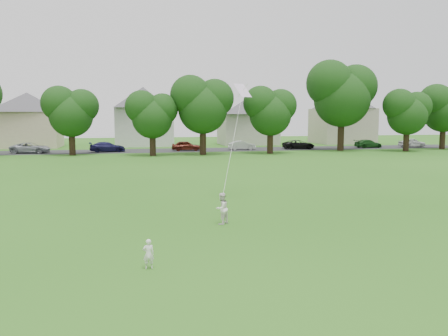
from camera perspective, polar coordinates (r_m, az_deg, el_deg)
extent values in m
plane|color=#245C15|center=(14.83, -3.55, -9.87)|extent=(160.00, 160.00, 0.00)
cube|color=#2D2D30|center=(56.26, -10.03, 2.23)|extent=(90.00, 7.00, 0.01)
imported|color=white|center=(12.56, -9.83, -11.00)|extent=(0.32, 0.21, 0.85)
imported|color=white|center=(17.30, -0.30, -5.31)|extent=(0.78, 0.76, 1.26)
plane|color=silver|center=(22.57, 2.46, 10.10)|extent=(1.09, 0.98, 0.69)
cylinder|color=white|center=(19.75, 1.26, 3.82)|extent=(0.01, 0.01, 7.35)
cylinder|color=black|center=(51.73, -19.23, 3.24)|extent=(0.70, 0.70, 2.99)
cylinder|color=black|center=(48.80, -9.29, 3.22)|extent=(0.68, 0.68, 2.78)
cylinder|color=black|center=(49.59, -2.77, 3.75)|extent=(0.74, 0.74, 3.46)
cylinder|color=black|center=(51.33, 6.04, 3.58)|extent=(0.70, 0.70, 3.05)
cylinder|color=black|center=(57.55, 15.02, 4.40)|extent=(0.82, 0.82, 4.40)
cylinder|color=black|center=(59.10, 22.70, 3.48)|extent=(0.70, 0.70, 3.00)
cylinder|color=black|center=(65.08, 26.64, 3.68)|extent=(0.73, 0.73, 3.33)
imported|color=gray|center=(56.36, -23.93, 2.41)|extent=(4.69, 2.57, 1.25)
imported|color=#13133B|center=(55.25, -15.00, 2.68)|extent=(4.42, 2.17, 1.24)
imported|color=#541A10|center=(55.63, -4.96, 2.92)|extent=(3.84, 1.86, 1.26)
imported|color=#B0B0B0|center=(57.01, 2.36, 2.98)|extent=(3.60, 1.45, 1.16)
imported|color=black|center=(59.48, 9.72, 3.05)|extent=(4.31, 2.03, 1.19)
imported|color=#194B19|center=(64.04, 18.32, 3.03)|extent=(4.02, 1.89, 1.13)
imported|color=white|center=(67.79, 23.34, 3.07)|extent=(3.76, 1.54, 1.28)
cube|color=beige|center=(67.53, -24.16, 4.57)|extent=(8.42, 7.09, 4.95)
pyramid|color=#4B484D|center=(67.60, -24.37, 8.98)|extent=(12.14, 12.14, 2.72)
cube|color=silver|center=(66.12, -10.42, 5.29)|extent=(8.29, 6.56, 5.60)
pyramid|color=#4B484D|center=(66.25, -10.53, 10.39)|extent=(11.95, 11.95, 3.08)
cube|color=#BBB9A8|center=(68.53, 3.13, 5.06)|extent=(8.50, 6.61, 4.71)
pyramid|color=#4B484D|center=(68.58, 3.15, 9.19)|extent=(12.26, 12.26, 2.59)
cube|color=#BEB49D|center=(74.37, 15.16, 5.33)|extent=(8.77, 7.44, 5.65)
pyramid|color=#4B484D|center=(74.50, 15.30, 9.89)|extent=(12.65, 12.65, 3.11)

